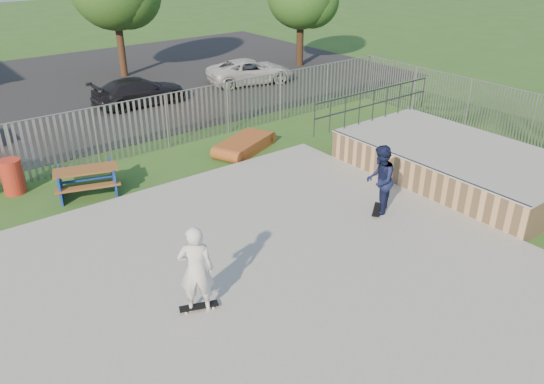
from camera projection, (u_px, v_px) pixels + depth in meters
ground at (217, 311)px, 11.06m from camera, size 120.00×120.00×0.00m
concrete_slab at (217, 308)px, 11.03m from camera, size 15.00×12.00×0.15m
quarter_pipe at (454, 163)px, 16.73m from camera, size 5.50×7.05×2.19m
fence at (156, 182)px, 14.43m from camera, size 26.04×16.02×2.00m
picnic_table at (87, 180)px, 15.92m from camera, size 2.20×1.99×0.78m
funbox at (244, 145)px, 19.04m from camera, size 2.49×1.90×0.45m
trash_bin_red at (12, 177)px, 15.85m from camera, size 0.64×0.64×1.06m
car_dark at (139, 91)px, 23.85m from camera, size 4.27×1.77×1.24m
car_white at (250, 71)px, 27.30m from camera, size 4.78×2.98×1.23m
skateboard_a at (377, 211)px, 14.64m from camera, size 0.76×0.63×0.08m
skateboard_b at (199, 307)px, 10.88m from camera, size 0.82×0.47×0.08m
skater_navy at (380, 180)px, 14.23m from camera, size 1.19×1.15×1.94m
skater_white at (196, 270)px, 10.47m from camera, size 0.85×0.76×1.94m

